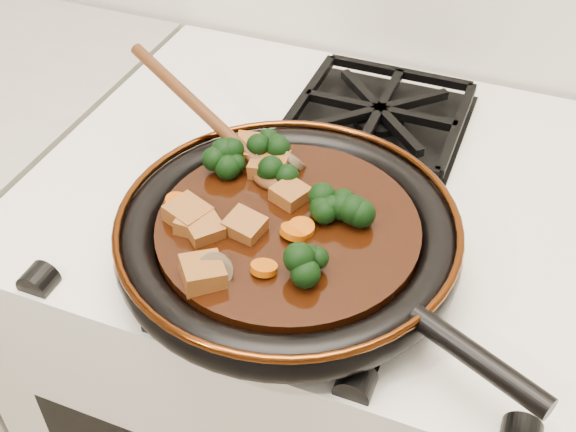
% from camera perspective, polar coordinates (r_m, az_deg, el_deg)
% --- Properties ---
extents(stove, '(0.76, 0.60, 0.90)m').
position_cam_1_polar(stove, '(1.23, 3.47, -13.92)').
color(stove, white).
rests_on(stove, ground).
extents(burner_grate_front, '(0.23, 0.23, 0.03)m').
position_cam_1_polar(burner_grate_front, '(0.78, 1.51, -2.74)').
color(burner_grate_front, black).
rests_on(burner_grate_front, stove).
extents(burner_grate_back, '(0.23, 0.23, 0.03)m').
position_cam_1_polar(burner_grate_back, '(0.99, 7.22, 7.89)').
color(burner_grate_back, black).
rests_on(burner_grate_back, stove).
extents(skillet, '(0.47, 0.36, 0.05)m').
position_cam_1_polar(skillet, '(0.76, 0.10, -1.54)').
color(skillet, black).
rests_on(skillet, burner_grate_front).
extents(braising_sauce, '(0.28, 0.28, 0.02)m').
position_cam_1_polar(braising_sauce, '(0.76, 0.00, -1.18)').
color(braising_sauce, black).
rests_on(braising_sauce, skillet).
extents(tofu_cube_0, '(0.05, 0.05, 0.02)m').
position_cam_1_polar(tofu_cube_0, '(0.74, -6.64, -1.06)').
color(tofu_cube_0, brown).
rests_on(tofu_cube_0, braising_sauce).
extents(tofu_cube_1, '(0.04, 0.04, 0.02)m').
position_cam_1_polar(tofu_cube_1, '(0.77, 0.17, 1.69)').
color(tofu_cube_1, brown).
rests_on(tofu_cube_1, braising_sauce).
extents(tofu_cube_2, '(0.05, 0.05, 0.02)m').
position_cam_1_polar(tofu_cube_2, '(0.75, -7.89, 0.08)').
color(tofu_cube_2, brown).
rests_on(tofu_cube_2, braising_sauce).
extents(tofu_cube_3, '(0.05, 0.04, 0.03)m').
position_cam_1_polar(tofu_cube_3, '(0.81, -1.44, 3.95)').
color(tofu_cube_3, brown).
rests_on(tofu_cube_3, braising_sauce).
extents(tofu_cube_4, '(0.04, 0.04, 0.03)m').
position_cam_1_polar(tofu_cube_4, '(0.74, -3.42, -0.85)').
color(tofu_cube_4, brown).
rests_on(tofu_cube_4, braising_sauce).
extents(tofu_cube_5, '(0.06, 0.06, 0.03)m').
position_cam_1_polar(tofu_cube_5, '(0.69, -6.76, -4.50)').
color(tofu_cube_5, brown).
rests_on(tofu_cube_5, braising_sauce).
extents(tofu_cube_6, '(0.04, 0.03, 0.02)m').
position_cam_1_polar(tofu_cube_6, '(0.74, -7.38, -0.67)').
color(tofu_cube_6, brown).
rests_on(tofu_cube_6, braising_sauce).
extents(tofu_cube_7, '(0.06, 0.05, 0.03)m').
position_cam_1_polar(tofu_cube_7, '(0.83, -2.63, 5.11)').
color(tofu_cube_7, brown).
rests_on(tofu_cube_7, braising_sauce).
extents(broccoli_floret_0, '(0.10, 0.08, 0.08)m').
position_cam_1_polar(broccoli_floret_0, '(0.68, 1.63, -4.12)').
color(broccoli_floret_0, black).
rests_on(broccoli_floret_0, braising_sauce).
extents(broccoli_floret_1, '(0.07, 0.07, 0.06)m').
position_cam_1_polar(broccoli_floret_1, '(0.75, 3.06, 0.31)').
color(broccoli_floret_1, black).
rests_on(broccoli_floret_1, braising_sauce).
extents(broccoli_floret_2, '(0.09, 0.09, 0.05)m').
position_cam_1_polar(broccoli_floret_2, '(0.75, 5.26, 0.59)').
color(broccoli_floret_2, black).
rests_on(broccoli_floret_2, braising_sauce).
extents(broccoli_floret_3, '(0.07, 0.07, 0.07)m').
position_cam_1_polar(broccoli_floret_3, '(0.81, -5.05, 4.10)').
color(broccoli_floret_3, black).
rests_on(broccoli_floret_3, braising_sauce).
extents(broccoli_floret_4, '(0.08, 0.08, 0.06)m').
position_cam_1_polar(broccoli_floret_4, '(0.80, -0.89, 3.42)').
color(broccoli_floret_4, black).
rests_on(broccoli_floret_4, braising_sauce).
extents(broccoli_floret_5, '(0.07, 0.07, 0.07)m').
position_cam_1_polar(broccoli_floret_5, '(0.83, -1.64, 5.24)').
color(broccoli_floret_5, black).
rests_on(broccoli_floret_5, braising_sauce).
extents(carrot_coin_0, '(0.03, 0.03, 0.01)m').
position_cam_1_polar(carrot_coin_0, '(0.70, -1.92, -4.12)').
color(carrot_coin_0, '#BC4E05').
rests_on(carrot_coin_0, braising_sauce).
extents(carrot_coin_1, '(0.03, 0.03, 0.02)m').
position_cam_1_polar(carrot_coin_1, '(0.73, 0.49, -1.25)').
color(carrot_coin_1, '#BC4E05').
rests_on(carrot_coin_1, braising_sauce).
extents(carrot_coin_2, '(0.03, 0.03, 0.01)m').
position_cam_1_polar(carrot_coin_2, '(0.74, 1.06, -0.96)').
color(carrot_coin_2, '#BC4E05').
rests_on(carrot_coin_2, braising_sauce).
extents(carrot_coin_3, '(0.03, 0.03, 0.02)m').
position_cam_1_polar(carrot_coin_3, '(0.77, -8.62, 0.96)').
color(carrot_coin_3, '#BC4E05').
rests_on(carrot_coin_3, braising_sauce).
extents(mushroom_slice_0, '(0.05, 0.05, 0.03)m').
position_cam_1_polar(mushroom_slice_0, '(0.82, 0.30, 4.55)').
color(mushroom_slice_0, brown).
rests_on(mushroom_slice_0, braising_sauce).
extents(mushroom_slice_1, '(0.04, 0.04, 0.03)m').
position_cam_1_polar(mushroom_slice_1, '(0.69, -5.84, -4.32)').
color(mushroom_slice_1, brown).
rests_on(mushroom_slice_1, braising_sauce).
extents(mushroom_slice_2, '(0.05, 0.05, 0.03)m').
position_cam_1_polar(mushroom_slice_2, '(0.82, -1.82, 4.41)').
color(mushroom_slice_2, brown).
rests_on(mushroom_slice_2, braising_sauce).
extents(wooden_spoon, '(0.16, 0.09, 0.25)m').
position_cam_1_polar(wooden_spoon, '(0.83, -4.63, 6.26)').
color(wooden_spoon, '#4E2810').
rests_on(wooden_spoon, braising_sauce).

